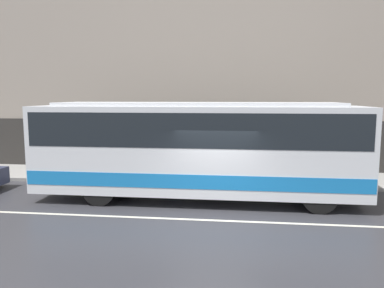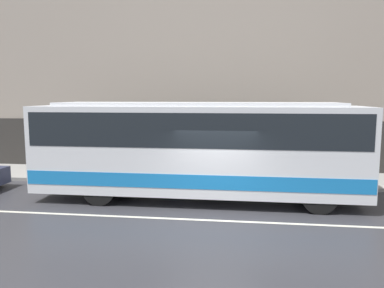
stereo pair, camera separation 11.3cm
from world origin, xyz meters
name	(u,v)px [view 2 (the right image)]	position (x,y,z in m)	size (l,w,h in m)	color
ground_plane	(213,221)	(0.00, 0.00, 0.00)	(60.00, 60.00, 0.00)	#333338
sidewalk	(223,177)	(0.00, 5.50, 0.07)	(60.00, 3.01, 0.14)	gray
building_facade	(225,70)	(0.00, 7.15, 4.71)	(60.00, 0.35, 9.76)	gray
lane_stripe	(213,220)	(0.00, 0.00, 0.00)	(54.00, 0.14, 0.01)	beige
transit_bus	(197,146)	(-0.72, 2.16, 1.87)	(10.93, 2.54, 3.33)	silver
pedestrian_waiting	(176,158)	(-1.90, 4.79, 0.97)	(0.36, 0.36, 1.77)	navy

